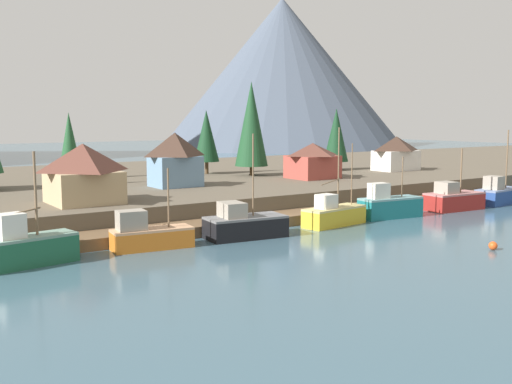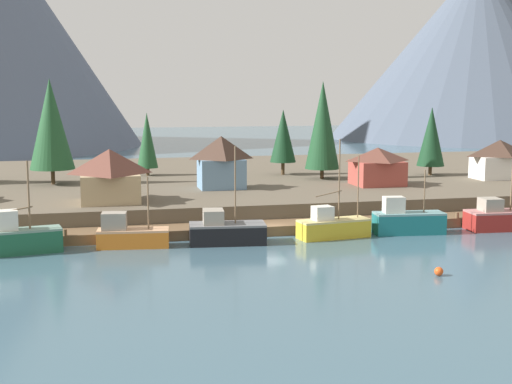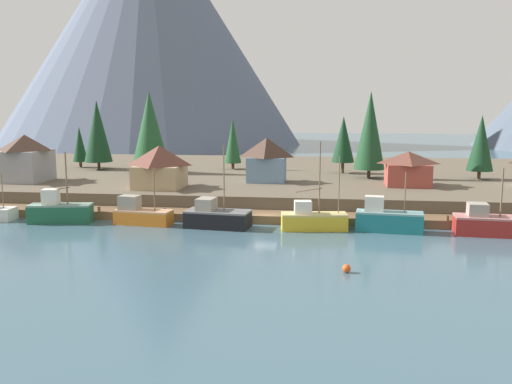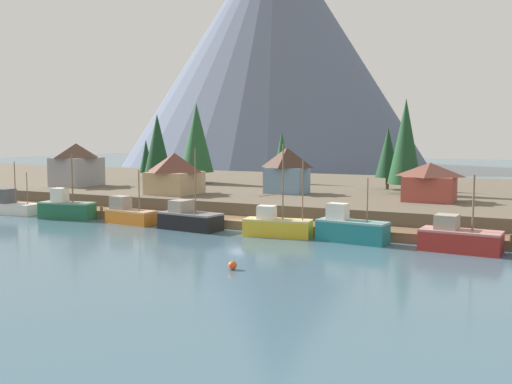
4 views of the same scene
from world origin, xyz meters
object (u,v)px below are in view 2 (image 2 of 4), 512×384
house_white (499,159)px  conifer_centre (323,125)px  fishing_boat_green (19,239)px  conifer_near_left (147,140)px  conifer_mid_right (51,124)px  fishing_boat_yellow (333,226)px  fishing_boat_teal (407,221)px  fishing_boat_orange (130,235)px  conifer_back_right (431,137)px  house_red (377,166)px  house_blue (221,162)px  channel_buoy (439,271)px  fishing_boat_black (226,231)px  house_tan (110,175)px  fishing_boat_red (500,218)px  conifer_mid_left (283,136)px

house_white → conifer_centre: 24.46m
fishing_boat_green → conifer_near_left: conifer_near_left is taller
conifer_near_left → conifer_mid_right: bearing=-151.2°
fishing_boat_green → fishing_boat_yellow: size_ratio=0.85×
fishing_boat_teal → conifer_mid_right: (-35.64, 28.30, 8.87)m
fishing_boat_orange → conifer_near_left: size_ratio=0.76×
conifer_back_right → house_red: bearing=-144.3°
house_blue → channel_buoy: bearing=-73.3°
conifer_centre → channel_buoy: (-4.35, -41.72, -9.42)m
fishing_boat_teal → fishing_boat_black: bearing=-172.5°
house_tan → fishing_boat_red: bearing=-17.0°
fishing_boat_yellow → conifer_near_left: bearing=104.6°
fishing_boat_teal → channel_buoy: 16.55m
conifer_mid_right → fishing_boat_teal: bearing=-38.5°
fishing_boat_red → conifer_back_right: 28.07m
house_tan → conifer_centre: bearing=26.3°
fishing_boat_green → conifer_back_right: bearing=16.9°
fishing_boat_red → conifer_near_left: conifer_near_left is taller
fishing_boat_yellow → conifer_centre: (7.60, 26.07, 8.64)m
house_tan → house_white: size_ratio=0.95×
conifer_mid_left → conifer_centre: size_ratio=0.70×
fishing_boat_yellow → channel_buoy: size_ratio=13.83×
fishing_boat_orange → fishing_boat_yellow: size_ratio=0.70×
house_red → conifer_mid_left: bearing=122.1°
fishing_boat_orange → house_tan: (-1.33, 11.74, 4.25)m
fishing_boat_black → conifer_mid_left: conifer_mid_left is taller
fishing_boat_orange → house_blue: bearing=64.9°
fishing_boat_black → conifer_mid_left: 36.05m
fishing_boat_orange → channel_buoy: (22.86, -15.90, -0.82)m
fishing_boat_green → house_white: size_ratio=1.17×
fishing_boat_green → house_tan: bearing=45.4°
fishing_boat_black → house_blue: (3.30, 20.05, 4.59)m
house_red → house_white: bearing=7.2°
conifer_near_left → conifer_back_right: (38.98, -8.75, 0.50)m
conifer_mid_right → conifer_near_left: bearing=28.8°
fishing_boat_red → conifer_centre: conifer_centre is taller
fishing_boat_black → house_tan: fishing_boat_black is taller
fishing_boat_green → fishing_boat_black: 18.62m
house_red → house_white: (18.66, 2.35, 0.27)m
fishing_boat_orange → house_white: 54.75m
conifer_mid_left → conifer_centre: (3.84, -5.99, 1.75)m
conifer_centre → channel_buoy: size_ratio=18.81×
conifer_centre → channel_buoy: 42.99m
fishing_boat_green → conifer_back_right: size_ratio=0.85×
fishing_boat_black → house_white: fishing_boat_black is taller
conifer_near_left → fishing_boat_orange: bearing=-97.3°
house_red → conifer_centre: 10.28m
fishing_boat_teal → house_blue: (-15.40, 19.62, 4.47)m
fishing_boat_yellow → conifer_mid_left: bearing=74.8°
fishing_boat_teal → house_white: size_ratio=1.03×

